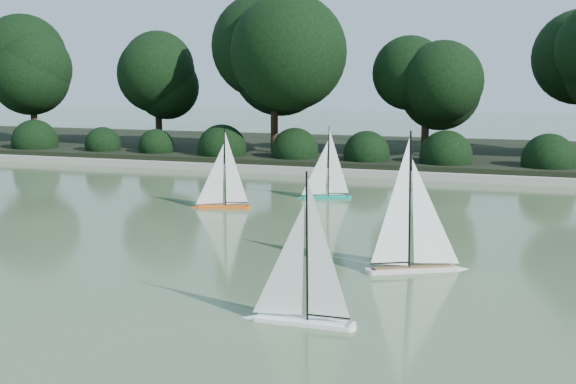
{
  "coord_description": "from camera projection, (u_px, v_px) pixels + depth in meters",
  "views": [
    {
      "loc": [
        3.5,
        -7.61,
        2.39
      ],
      "look_at": [
        0.25,
        2.24,
        0.7
      ],
      "focal_mm": 45.0,
      "sensor_mm": 36.0,
      "label": 1
    }
  ],
  "objects": [
    {
      "name": "sailboat_white_a",
      "position": [
        294.0,
        298.0,
        6.98
      ],
      "size": [
        1.17,
        0.2,
        1.6
      ],
      "color": "white",
      "rests_on": "ground"
    },
    {
      "name": "ground",
      "position": [
        209.0,
        277.0,
        8.6
      ],
      "size": [
        80.0,
        80.0,
        0.0
      ],
      "primitive_type": "plane",
      "color": "#394F2F",
      "rests_on": "ground"
    },
    {
      "name": "shrub_hedge",
      "position": [
        375.0,
        154.0,
        17.8
      ],
      "size": [
        29.1,
        1.1,
        1.1
      ],
      "color": "black",
      "rests_on": "ground"
    },
    {
      "name": "pond_coping",
      "position": [
        368.0,
        173.0,
        17.02
      ],
      "size": [
        40.0,
        0.35,
        0.18
      ],
      "primitive_type": "cube",
      "color": "gray",
      "rests_on": "ground"
    },
    {
      "name": "sailboat_orange",
      "position": [
        218.0,
        195.0,
        13.06
      ],
      "size": [
        1.12,
        0.49,
        1.54
      ],
      "color": "#D45411",
      "rests_on": "ground"
    },
    {
      "name": "tree_line",
      "position": [
        436.0,
        65.0,
        18.51
      ],
      "size": [
        26.31,
        3.93,
        4.39
      ],
      "color": "black",
      "rests_on": "ground"
    },
    {
      "name": "sailboat_white_b",
      "position": [
        422.0,
        249.0,
        8.83
      ],
      "size": [
        1.27,
        0.78,
        1.84
      ],
      "color": "beige",
      "rests_on": "ground"
    },
    {
      "name": "sailboat_teal",
      "position": [
        322.0,
        186.0,
        14.08
      ],
      "size": [
        1.09,
        0.48,
        1.5
      ],
      "color": "#0B957D",
      "rests_on": "ground"
    },
    {
      "name": "far_bank",
      "position": [
        397.0,
        153.0,
        20.76
      ],
      "size": [
        40.0,
        8.0,
        0.3
      ],
      "primitive_type": "cube",
      "color": "black",
      "rests_on": "ground"
    }
  ]
}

